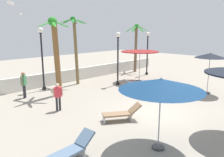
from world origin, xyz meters
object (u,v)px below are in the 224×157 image
at_px(lounge_chair_1, 136,84).
at_px(guest_0, 58,94).
at_px(palm_tree_1, 75,41).
at_px(guest_1, 24,82).
at_px(lounge_chair_2, 122,113).
at_px(lamp_post_0, 118,50).
at_px(seagull_0, 11,3).
at_px(lounge_chair_0, 70,150).
at_px(lamp_post_1, 42,51).
at_px(patio_umbrella_3, 210,56).
at_px(patio_umbrella_0, 161,85).
at_px(patio_umbrella_1, 140,53).
at_px(palm_tree_0, 56,49).
at_px(lamp_post_2, 147,48).
at_px(seagull_1, 21,14).
at_px(palm_tree_2, 136,42).

xyz_separation_m(lounge_chair_1, guest_0, (-6.51, 0.25, 0.53)).
bearing_deg(palm_tree_1, guest_1, -171.40).
bearing_deg(palm_tree_1, lounge_chair_2, -110.99).
xyz_separation_m(lamp_post_0, seagull_0, (-7.79, 0.58, 2.98)).
relative_size(lounge_chair_2, guest_1, 1.09).
bearing_deg(guest_0, lounge_chair_2, -67.44).
bearing_deg(lounge_chair_0, palm_tree_1, 52.56).
distance_m(lamp_post_0, lounge_chair_1, 3.12).
bearing_deg(guest_0, lounge_chair_0, -117.61).
height_order(lamp_post_0, lamp_post_1, lamp_post_1).
distance_m(lounge_chair_0, guest_1, 8.37).
distance_m(patio_umbrella_3, palm_tree_1, 10.01).
xyz_separation_m(patio_umbrella_0, patio_umbrella_1, (8.36, 7.39, 0.02)).
xyz_separation_m(patio_umbrella_0, palm_tree_0, (1.19, 8.79, 0.70)).
relative_size(lamp_post_0, seagull_0, 3.77).
xyz_separation_m(palm_tree_1, lamp_post_0, (2.26, -2.54, -0.70)).
xyz_separation_m(patio_umbrella_1, lamp_post_2, (2.97, 1.36, 0.20)).
distance_m(palm_tree_1, guest_1, 5.31).
height_order(guest_0, seagull_1, seagull_1).
xyz_separation_m(patio_umbrella_3, palm_tree_2, (3.14, 8.94, 0.53)).
relative_size(palm_tree_1, lounge_chair_0, 2.83).
distance_m(patio_umbrella_1, lamp_post_0, 2.22).
bearing_deg(palm_tree_1, seagull_0, -160.48).
height_order(patio_umbrella_0, guest_1, patio_umbrella_0).
bearing_deg(guest_0, guest_1, 94.42).
bearing_deg(patio_umbrella_0, guest_0, 93.96).
relative_size(guest_1, seagull_0, 1.54).
distance_m(palm_tree_0, lamp_post_2, 10.15).
bearing_deg(patio_umbrella_1, lamp_post_2, 24.63).
distance_m(lounge_chair_0, lounge_chair_2, 3.92).
bearing_deg(palm_tree_1, lounge_chair_1, -65.06).
bearing_deg(lounge_chair_1, lamp_post_0, 86.05).
bearing_deg(guest_1, palm_tree_0, -27.07).
height_order(lamp_post_0, guest_0, lamp_post_0).
height_order(palm_tree_1, lounge_chair_2, palm_tree_1).
height_order(patio_umbrella_1, patio_umbrella_3, patio_umbrella_3).
bearing_deg(seagull_1, palm_tree_1, -19.01).
bearing_deg(lamp_post_0, patio_umbrella_0, -128.15).
xyz_separation_m(palm_tree_1, lounge_chair_1, (2.12, -4.56, -3.08)).
distance_m(palm_tree_0, lamp_post_1, 1.95).
bearing_deg(patio_umbrella_0, lamp_post_1, 83.54).
distance_m(palm_tree_0, palm_tree_2, 10.89).
relative_size(lounge_chair_0, lounge_chair_2, 1.01).
distance_m(palm_tree_1, seagull_1, 4.30).
bearing_deg(lounge_chair_1, palm_tree_0, 149.45).
xyz_separation_m(guest_1, seagull_0, (-0.87, -1.26, 4.71)).
xyz_separation_m(palm_tree_2, lamp_post_1, (-10.70, 0.06, -0.26)).
bearing_deg(lamp_post_0, lounge_chair_1, -93.95).
xyz_separation_m(patio_umbrella_1, lounge_chair_0, (-11.13, -5.73, -2.09)).
height_order(lamp_post_2, lounge_chair_0, lamp_post_2).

